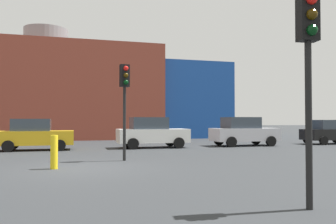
{
  "coord_description": "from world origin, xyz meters",
  "views": [
    {
      "loc": [
        -0.42,
        -12.24,
        1.59
      ],
      "look_at": [
        4.99,
        7.02,
        2.1
      ],
      "focal_mm": 37.38,
      "sensor_mm": 36.0,
      "label": 1
    }
  ],
  "objects_px": {
    "parked_car_2": "(152,133)",
    "traffic_light_island": "(125,90)",
    "parked_car_1": "(35,135)",
    "traffic_light_near_right": "(309,49)",
    "parked_car_3": "(243,132)",
    "bollard_yellow_0": "(54,152)",
    "parked_car_4": "(329,132)"
  },
  "relations": [
    {
      "from": "traffic_light_near_right",
      "to": "parked_car_4",
      "type": "bearing_deg",
      "value": 145.45
    },
    {
      "from": "bollard_yellow_0",
      "to": "parked_car_1",
      "type": "bearing_deg",
      "value": 99.42
    },
    {
      "from": "bollard_yellow_0",
      "to": "parked_car_4",
      "type": "bearing_deg",
      "value": 24.26
    },
    {
      "from": "parked_car_2",
      "to": "traffic_light_near_right",
      "type": "bearing_deg",
      "value": -91.95
    },
    {
      "from": "parked_car_1",
      "to": "parked_car_4",
      "type": "relative_size",
      "value": 1.03
    },
    {
      "from": "parked_car_4",
      "to": "bollard_yellow_0",
      "type": "height_order",
      "value": "parked_car_4"
    },
    {
      "from": "traffic_light_island",
      "to": "bollard_yellow_0",
      "type": "height_order",
      "value": "traffic_light_island"
    },
    {
      "from": "traffic_light_island",
      "to": "parked_car_1",
      "type": "bearing_deg",
      "value": -160.79
    },
    {
      "from": "traffic_light_island",
      "to": "bollard_yellow_0",
      "type": "xyz_separation_m",
      "value": [
        -2.61,
        -1.73,
        -2.28
      ]
    },
    {
      "from": "parked_car_3",
      "to": "traffic_light_island",
      "type": "distance_m",
      "value": 10.77
    },
    {
      "from": "parked_car_3",
      "to": "parked_car_2",
      "type": "bearing_deg",
      "value": -180.0
    },
    {
      "from": "traffic_light_near_right",
      "to": "parked_car_1",
      "type": "bearing_deg",
      "value": -151.1
    },
    {
      "from": "parked_car_2",
      "to": "parked_car_3",
      "type": "relative_size",
      "value": 0.99
    },
    {
      "from": "parked_car_2",
      "to": "parked_car_3",
      "type": "bearing_deg",
      "value": 0.0
    },
    {
      "from": "bollard_yellow_0",
      "to": "traffic_light_island",
      "type": "bearing_deg",
      "value": 33.6
    },
    {
      "from": "parked_car_2",
      "to": "traffic_light_island",
      "type": "height_order",
      "value": "traffic_light_island"
    },
    {
      "from": "parked_car_4",
      "to": "parked_car_2",
      "type": "bearing_deg",
      "value": -180.0
    },
    {
      "from": "parked_car_3",
      "to": "traffic_light_island",
      "type": "bearing_deg",
      "value": -143.84
    },
    {
      "from": "parked_car_2",
      "to": "parked_car_4",
      "type": "bearing_deg",
      "value": 0.0
    },
    {
      "from": "parked_car_1",
      "to": "parked_car_2",
      "type": "height_order",
      "value": "parked_car_2"
    },
    {
      "from": "parked_car_1",
      "to": "parked_car_2",
      "type": "distance_m",
      "value": 6.49
    },
    {
      "from": "parked_car_3",
      "to": "parked_car_4",
      "type": "distance_m",
      "value": 6.56
    },
    {
      "from": "parked_car_2",
      "to": "traffic_light_island",
      "type": "bearing_deg",
      "value": -112.21
    },
    {
      "from": "traffic_light_near_right",
      "to": "bollard_yellow_0",
      "type": "relative_size",
      "value": 3.52
    },
    {
      "from": "traffic_light_near_right",
      "to": "bollard_yellow_0",
      "type": "distance_m",
      "value": 8.58
    },
    {
      "from": "traffic_light_island",
      "to": "bollard_yellow_0",
      "type": "relative_size",
      "value": 3.45
    },
    {
      "from": "parked_car_3",
      "to": "bollard_yellow_0",
      "type": "bearing_deg",
      "value": -144.42
    },
    {
      "from": "traffic_light_near_right",
      "to": "traffic_light_island",
      "type": "relative_size",
      "value": 1.02
    },
    {
      "from": "parked_car_1",
      "to": "traffic_light_near_right",
      "type": "bearing_deg",
      "value": -67.99
    },
    {
      "from": "traffic_light_island",
      "to": "bollard_yellow_0",
      "type": "bearing_deg",
      "value": -69.35
    },
    {
      "from": "parked_car_1",
      "to": "traffic_light_near_right",
      "type": "distance_m",
      "value": 16.1
    },
    {
      "from": "parked_car_2",
      "to": "parked_car_3",
      "type": "distance_m",
      "value": 6.0
    }
  ]
}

